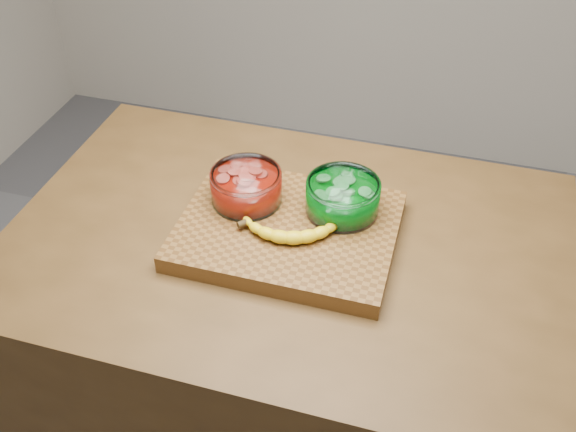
# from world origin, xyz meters

# --- Properties ---
(counter) EXTENTS (1.20, 0.80, 0.90)m
(counter) POSITION_xyz_m (0.00, 0.00, 0.45)
(counter) COLOR #4E3417
(counter) RESTS_ON ground
(cutting_board) EXTENTS (0.45, 0.35, 0.04)m
(cutting_board) POSITION_xyz_m (0.00, 0.00, 0.92)
(cutting_board) COLOR brown
(cutting_board) RESTS_ON counter
(bowl_red) EXTENTS (0.15, 0.15, 0.07)m
(bowl_red) POSITION_xyz_m (-0.11, 0.05, 0.98)
(bowl_red) COLOR white
(bowl_red) RESTS_ON cutting_board
(bowl_green) EXTENTS (0.16, 0.16, 0.07)m
(bowl_green) POSITION_xyz_m (0.10, 0.07, 0.98)
(bowl_green) COLOR white
(bowl_green) RESTS_ON cutting_board
(banana) EXTENTS (0.23, 0.14, 0.03)m
(banana) POSITION_xyz_m (0.01, -0.02, 0.96)
(banana) COLOR yellow
(banana) RESTS_ON cutting_board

